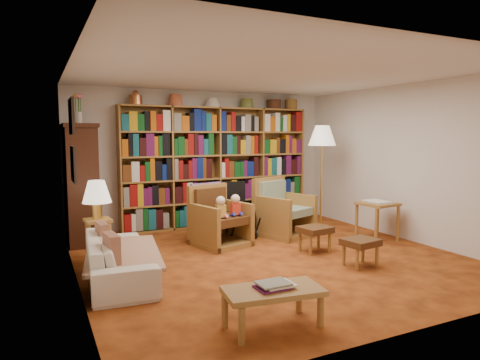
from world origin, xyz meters
TOP-DOWN VIEW (x-y plane):
  - floor at (0.00, 0.00)m, footprint 5.00×5.00m
  - ceiling at (0.00, 0.00)m, footprint 5.00×5.00m
  - wall_back at (0.00, 2.50)m, footprint 5.00×0.00m
  - wall_front at (0.00, -2.50)m, footprint 5.00×0.00m
  - wall_left at (-2.50, 0.00)m, footprint 0.00×5.00m
  - wall_right at (2.50, 0.00)m, footprint 0.00×5.00m
  - bookshelf at (0.20, 2.33)m, footprint 3.60×0.30m
  - curio_cabinet at (-2.25, 2.00)m, footprint 0.50×0.95m
  - framed_pictures at (-2.48, 0.30)m, footprint 0.03×0.52m
  - sofa at (-2.05, -0.03)m, footprint 1.79×0.81m
  - sofa_throw at (-2.00, -0.03)m, footprint 1.04×1.64m
  - cushion_left at (-2.18, 0.32)m, footprint 0.13×0.35m
  - cushion_right at (-2.18, -0.38)m, footprint 0.14×0.36m
  - side_table_lamp at (-2.15, 0.96)m, footprint 0.36×0.36m
  - table_lamp at (-2.15, 0.96)m, footprint 0.39×0.39m
  - armchair_leather at (-0.36, 0.99)m, footprint 0.92×0.94m
  - armchair_sage at (0.85, 1.11)m, footprint 1.03×1.03m
  - wheelchair at (0.11, 1.37)m, footprint 0.52×0.72m
  - floor_lamp at (1.78, 1.26)m, footprint 0.49×0.49m
  - side_table_papers at (2.04, 0.11)m, footprint 0.59×0.59m
  - footstool_a at (0.72, -0.05)m, footprint 0.49×0.43m
  - footstool_b at (0.84, -0.87)m, footprint 0.48×0.42m
  - coffee_table at (-1.05, -1.90)m, footprint 0.91×0.54m

SIDE VIEW (x-z plane):
  - floor at x=0.00m, z-range 0.00..0.00m
  - sofa at x=-2.05m, z-range 0.00..0.51m
  - footstool_b at x=0.84m, z-range 0.11..0.48m
  - sofa_throw at x=-2.00m, z-range 0.28..0.32m
  - coffee_table at x=-1.05m, z-range 0.10..0.51m
  - footstool_a at x=0.72m, z-range 0.12..0.49m
  - armchair_sage at x=0.85m, z-range -0.11..0.85m
  - armchair_leather at x=-0.36m, z-range -0.09..0.85m
  - side_table_lamp at x=-2.15m, z-range 0.11..0.66m
  - wheelchair at x=0.11m, z-range -0.04..0.86m
  - cushion_right at x=-2.18m, z-range 0.27..0.63m
  - cushion_left at x=-2.18m, z-range 0.28..0.62m
  - side_table_papers at x=2.04m, z-range 0.19..0.83m
  - table_lamp at x=-2.15m, z-range 0.65..1.17m
  - curio_cabinet at x=-2.25m, z-range -0.25..2.15m
  - bookshelf at x=0.20m, z-range -0.04..2.38m
  - wall_back at x=0.00m, z-range -1.25..3.75m
  - wall_front at x=0.00m, z-range -1.25..3.75m
  - wall_left at x=-2.50m, z-range -1.25..3.75m
  - wall_right at x=2.50m, z-range -1.25..3.75m
  - floor_lamp at x=1.78m, z-range 0.67..2.53m
  - framed_pictures at x=-2.48m, z-range 1.14..2.11m
  - ceiling at x=0.00m, z-range 2.50..2.50m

